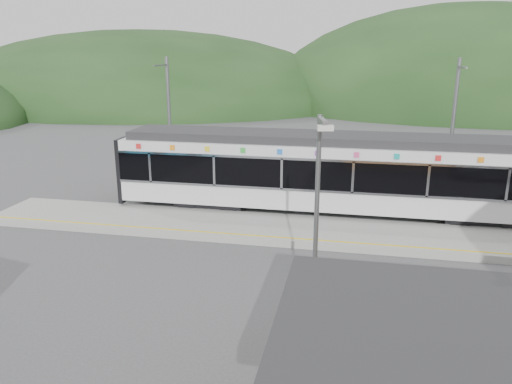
# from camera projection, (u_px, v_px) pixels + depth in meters

# --- Properties ---
(ground) EXTENTS (120.00, 120.00, 0.00)m
(ground) POSITION_uv_depth(u_px,v_px,m) (274.00, 266.00, 17.62)
(ground) COLOR #4C4C4F
(ground) RESTS_ON ground
(hills) EXTENTS (146.00, 149.00, 26.00)m
(hills) POSITION_uv_depth(u_px,v_px,m) (436.00, 227.00, 21.42)
(hills) COLOR #1E3D19
(hills) RESTS_ON ground
(platform) EXTENTS (26.00, 3.20, 0.30)m
(platform) POSITION_uv_depth(u_px,v_px,m) (287.00, 230.00, 20.68)
(platform) COLOR #9E9E99
(platform) RESTS_ON ground
(yellow_line) EXTENTS (26.00, 0.10, 0.01)m
(yellow_line) POSITION_uv_depth(u_px,v_px,m) (283.00, 237.00, 19.42)
(yellow_line) COLOR yellow
(yellow_line) RESTS_ON platform
(train) EXTENTS (20.44, 3.01, 3.74)m
(train) POSITION_uv_depth(u_px,v_px,m) (342.00, 172.00, 22.30)
(train) COLOR black
(train) RESTS_ON ground
(catenary_mast_west) EXTENTS (0.18, 1.80, 7.00)m
(catenary_mast_west) POSITION_uv_depth(u_px,v_px,m) (169.00, 123.00, 26.00)
(catenary_mast_west) COLOR slate
(catenary_mast_west) RESTS_ON ground
(catenary_mast_east) EXTENTS (0.18, 1.80, 7.00)m
(catenary_mast_east) POSITION_uv_depth(u_px,v_px,m) (452.00, 131.00, 23.34)
(catenary_mast_east) COLOR slate
(catenary_mast_east) RESTS_ON ground
(lamp_post) EXTENTS (0.38, 1.07, 5.90)m
(lamp_post) POSITION_uv_depth(u_px,v_px,m) (316.00, 213.00, 12.18)
(lamp_post) COLOR slate
(lamp_post) RESTS_ON ground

